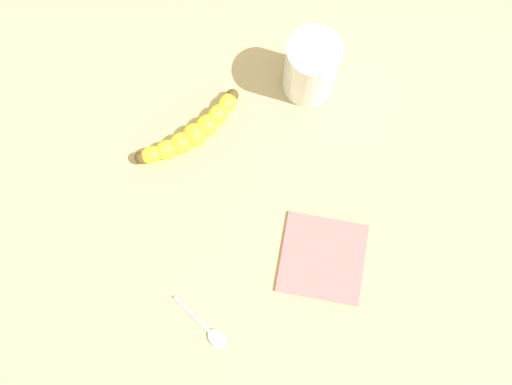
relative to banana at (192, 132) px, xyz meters
The scene contains 5 objects.
wooden_tabletop 12.35cm from the banana, 134.85° to the right, with size 120.00×120.00×3.00cm, color tan.
banana is the anchor object (origin of this frame).
smoothie_glass 21.98cm from the banana, 83.90° to the right, with size 8.68×8.68×12.25cm.
teaspoon 32.92cm from the banana, 167.16° to the left, with size 10.61×6.43×0.80cm.
folded_napkin 29.65cm from the banana, 154.05° to the right, with size 13.14×13.30×0.60cm, color #BC6660.
Camera 1 is at (-20.80, 7.75, 83.54)cm, focal length 34.95 mm.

